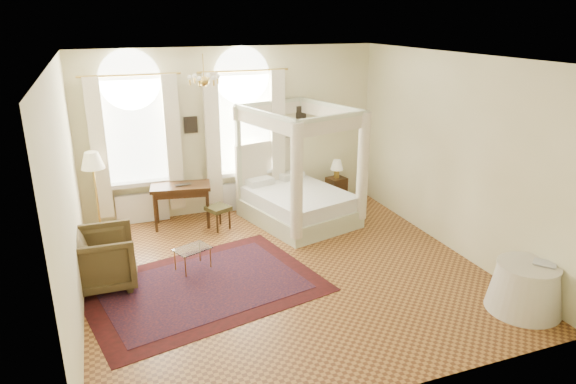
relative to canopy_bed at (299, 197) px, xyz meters
name	(u,v)px	position (x,y,z in m)	size (l,w,h in m)	color
ground	(285,271)	(-0.98, -1.87, -0.51)	(6.00, 6.00, 0.00)	#9C662D
room_walls	(285,150)	(-0.98, -1.87, 1.47)	(6.00, 6.00, 6.00)	#FFF4C2
window_left	(137,149)	(-2.88, 1.00, 0.97)	(1.62, 0.27, 3.29)	silver
window_right	(245,140)	(-0.78, 1.00, 0.97)	(1.62, 0.27, 3.29)	silver
chandelier	(204,80)	(-1.88, -0.67, 2.39)	(0.51, 0.45, 0.50)	#B8933D
wall_pictures	(238,119)	(-0.89, 1.10, 1.38)	(2.54, 0.03, 0.39)	black
canopy_bed	(299,197)	(0.00, 0.00, 0.00)	(2.17, 2.44, 2.26)	beige
nightstand	(336,189)	(1.19, 0.79, -0.25)	(0.37, 0.34, 0.53)	#331E0E
nightstand_lamp	(337,166)	(1.19, 0.80, 0.28)	(0.27, 0.27, 0.39)	#B8933D
writing_desk	(181,191)	(-2.18, 0.56, 0.19)	(1.18, 0.75, 0.83)	#331E0E
laptop	(182,184)	(-2.15, 0.57, 0.33)	(0.31, 0.20, 0.02)	black
stool	(218,210)	(-1.57, 0.19, -0.14)	(0.52, 0.52, 0.45)	#3F3A1B
armchair	(102,259)	(-3.68, -1.35, -0.07)	(0.94, 0.96, 0.88)	#44361D
coffee_table	(192,250)	(-2.34, -1.30, -0.18)	(0.64, 0.55, 0.37)	silver
floor_lamp	(93,165)	(-3.68, 0.61, 0.85)	(0.41, 0.41, 1.59)	#B8933D
oriental_rug	(203,286)	(-2.30, -1.92, -0.51)	(3.79, 3.07, 0.01)	#461011
side_table	(525,287)	(1.72, -4.07, -0.18)	(1.00, 1.00, 0.68)	beige
book	(544,267)	(1.84, -4.21, 0.18)	(0.21, 0.29, 0.03)	black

